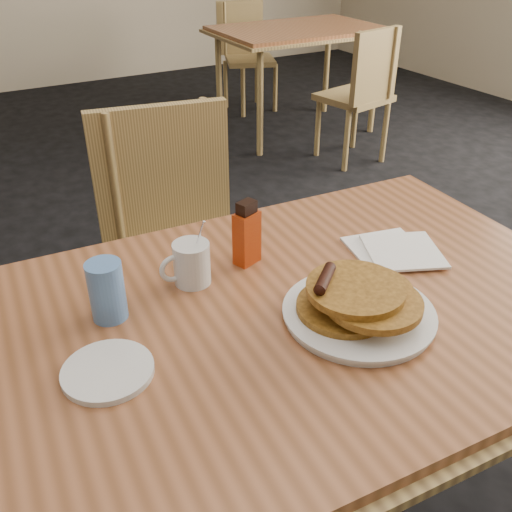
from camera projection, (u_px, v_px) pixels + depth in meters
The scene contains 11 objects.
main_table at pixel (297, 320), 1.20m from camera, with size 1.39×0.99×0.75m.
neighbor_table at pixel (299, 34), 4.02m from camera, with size 1.20×0.83×0.75m.
chair_main_far at pixel (178, 232), 1.81m from camera, with size 0.50×0.50×0.95m.
chair_neighbor_far at pixel (245, 47), 4.67m from camera, with size 0.49×0.50×0.83m.
chair_neighbor_near at pixel (364, 86), 3.57m from camera, with size 0.45×0.46×0.86m.
pancake_plate at pixel (359, 305), 1.12m from camera, with size 0.30×0.30×0.10m.
coffee_mug at pixel (191, 263), 1.22m from camera, with size 0.11×0.08×0.15m.
syrup_bottle at pixel (247, 235), 1.28m from camera, with size 0.07×0.05×0.15m.
napkin_stack at pixel (395, 250), 1.35m from camera, with size 0.23×0.24×0.01m.
blue_tumbler at pixel (107, 291), 1.11m from camera, with size 0.07×0.07×0.12m, color #517EBE.
side_saucer at pixel (108, 371), 1.00m from camera, with size 0.16×0.16×0.01m, color silver.
Camera 1 is at (-0.50, -0.81, 1.44)m, focal length 40.00 mm.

